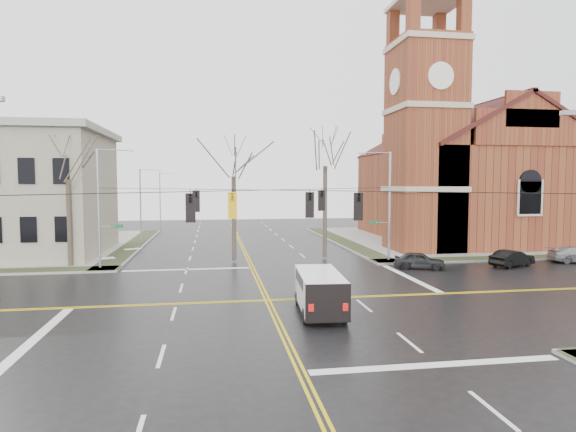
{
  "coord_description": "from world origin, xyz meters",
  "views": [
    {
      "loc": [
        -3.0,
        -26.49,
        6.62
      ],
      "look_at": [
        2.11,
        6.0,
        4.32
      ],
      "focal_mm": 30.0,
      "sensor_mm": 36.0,
      "label": 1
    }
  ],
  "objects": [
    {
      "name": "parked_car_a",
      "position": [
        12.64,
        8.07,
        0.65
      ],
      "size": [
        4.1,
        2.84,
        1.3
      ],
      "primitive_type": "imported",
      "rotation": [
        0.0,
        0.0,
        1.19
      ],
      "color": "black",
      "rests_on": "ground"
    },
    {
      "name": "tree_nw_far",
      "position": [
        -13.96,
        12.71,
        7.31
      ],
      "size": [
        4.0,
        4.0,
        10.07
      ],
      "color": "#342A21",
      "rests_on": "ground"
    },
    {
      "name": "road_markings",
      "position": [
        0.0,
        0.0,
        0.01
      ],
      "size": [
        100.0,
        100.0,
        0.01
      ],
      "color": "gold",
      "rests_on": "ground"
    },
    {
      "name": "streetlight_north_b",
      "position": [
        -10.65,
        48.0,
        4.47
      ],
      "size": [
        2.3,
        0.2,
        8.0
      ],
      "color": "gray",
      "rests_on": "ground"
    },
    {
      "name": "cargo_van",
      "position": [
        2.33,
        -2.81,
        1.21
      ],
      "size": [
        2.51,
        5.55,
        2.05
      ],
      "rotation": [
        0.0,
        0.0,
        -0.08
      ],
      "color": "white",
      "rests_on": "ground"
    },
    {
      "name": "signal_pole_ne",
      "position": [
        11.32,
        11.5,
        4.95
      ],
      "size": [
        2.75,
        0.22,
        9.0
      ],
      "color": "gray",
      "rests_on": "ground"
    },
    {
      "name": "church",
      "position": [
        24.76,
        24.78,
        8.43
      ],
      "size": [
        24.28,
        27.48,
        27.5
      ],
      "color": "maroon",
      "rests_on": "ground"
    },
    {
      "name": "ground",
      "position": [
        0.0,
        0.0,
        0.0
      ],
      "size": [
        120.0,
        120.0,
        0.0
      ],
      "primitive_type": "plane",
      "color": "black",
      "rests_on": "ground"
    },
    {
      "name": "parked_car_b",
      "position": [
        20.29,
        7.83,
        0.66
      ],
      "size": [
        4.23,
        2.77,
        1.32
      ],
      "primitive_type": "imported",
      "rotation": [
        0.0,
        0.0,
        1.95
      ],
      "color": "black",
      "rests_on": "ground"
    },
    {
      "name": "span_wires",
      "position": [
        0.0,
        0.0,
        6.2
      ],
      "size": [
        23.02,
        23.02,
        0.03
      ],
      "color": "black",
      "rests_on": "ground"
    },
    {
      "name": "traffic_signals",
      "position": [
        -0.0,
        -0.67,
        5.45
      ],
      "size": [
        8.21,
        8.26,
        1.3
      ],
      "color": "black",
      "rests_on": "ground"
    },
    {
      "name": "tree_ne",
      "position": [
        6.59,
        13.91,
        8.55
      ],
      "size": [
        4.0,
        4.0,
        11.82
      ],
      "color": "#342A21",
      "rests_on": "ground"
    },
    {
      "name": "sidewalks",
      "position": [
        0.0,
        0.0,
        0.08
      ],
      "size": [
        80.0,
        80.0,
        0.17
      ],
      "color": "gray",
      "rests_on": "ground"
    },
    {
      "name": "streetlight_north_a",
      "position": [
        -10.65,
        28.0,
        4.47
      ],
      "size": [
        2.3,
        0.2,
        8.0
      ],
      "color": "gray",
      "rests_on": "ground"
    },
    {
      "name": "signal_pole_nw",
      "position": [
        -11.32,
        11.5,
        4.95
      ],
      "size": [
        2.75,
        0.22,
        9.0
      ],
      "color": "gray",
      "rests_on": "ground"
    },
    {
      "name": "tree_nw_near",
      "position": [
        -1.26,
        13.34,
        7.58
      ],
      "size": [
        4.0,
        4.0,
        10.46
      ],
      "color": "#342A21",
      "rests_on": "ground"
    }
  ]
}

